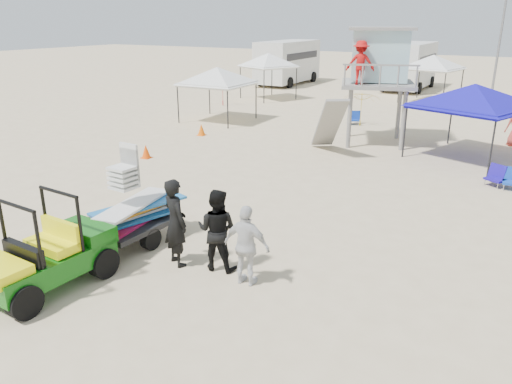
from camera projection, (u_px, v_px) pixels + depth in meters
The scene contains 20 objects.
ground at pixel (151, 302), 9.11m from camera, with size 140.00×140.00×0.00m, color beige.
utility_cart at pixel (43, 248), 9.29m from camera, with size 1.35×2.46×1.82m.
surf_trailer at pixel (131, 209), 11.21m from camera, with size 1.40×2.42×2.03m.
man_left at pixel (176, 222), 10.22m from camera, with size 0.68×0.45×1.87m, color black.
man_mid at pixel (217, 230), 10.06m from camera, with size 0.83×0.65×1.72m, color black.
man_right at pixel (247, 246), 9.47m from camera, with size 0.94×0.39×1.61m, color silver.
lifeguard_tower at pixel (378, 60), 19.77m from camera, with size 3.56×3.56×4.47m.
canopy_blue at pixel (475, 88), 17.59m from camera, with size 4.34×4.34×3.12m.
canopy_white_a at pixel (217, 70), 24.40m from camera, with size 3.08×3.08×3.04m.
canopy_white_b at pixel (268, 56), 31.16m from camera, with size 3.58×3.58×3.24m.
canopy_white_c at pixel (434, 57), 29.81m from camera, with size 3.44×3.44×3.24m.
umbrella_a at pixel (223, 90), 29.25m from camera, with size 1.94×1.98×1.78m, color red.
umbrella_b at pixel (361, 109), 23.69m from camera, with size 1.76×1.79×1.61m, color gold.
cone_near at pixel (146, 151), 18.38m from camera, with size 0.34×0.34×0.50m, color #F74B07.
cone_far at pixel (201, 130), 21.96m from camera, with size 0.34×0.34×0.50m, color #FF6508.
beach_chair_a at pixel (354, 118), 24.28m from camera, with size 0.71×0.78×0.64m.
beach_chair_c at pixel (497, 175), 15.37m from camera, with size 0.72×0.80×0.64m.
rv_far_left at pixel (288, 60), 38.73m from camera, with size 2.64×6.80×3.25m.
rv_mid_left at pixel (410, 64), 35.76m from camera, with size 2.65×6.50×3.25m.
light_pole_left at pixel (501, 35), 28.55m from camera, with size 0.14×0.14×8.00m, color slate.
Camera 1 is at (5.59, -5.95, 4.90)m, focal length 35.00 mm.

